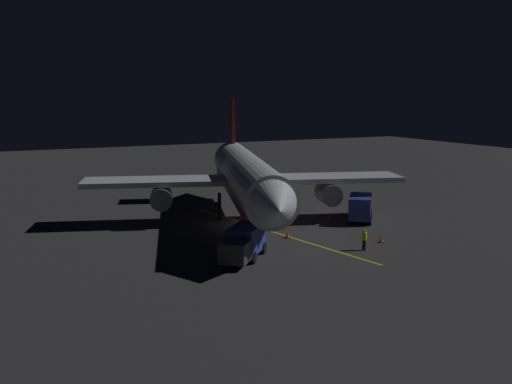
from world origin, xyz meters
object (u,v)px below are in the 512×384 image
(airliner, at_px, (246,177))
(ground_crew_worker, at_px, (364,240))
(baggage_truck, at_px, (244,243))
(traffic_cone_far, at_px, (329,219))
(traffic_cone_near_right, at_px, (287,235))
(traffic_cone_under_wing, at_px, (349,222))
(catering_truck, at_px, (360,207))
(traffic_cone_near_left, at_px, (381,239))

(airliner, distance_m, ground_crew_worker, 14.60)
(baggage_truck, bearing_deg, traffic_cone_far, -147.05)
(baggage_truck, distance_m, ground_crew_worker, 10.10)
(airliner, height_order, traffic_cone_near_right, airliner)
(ground_crew_worker, bearing_deg, airliner, -72.47)
(traffic_cone_under_wing, height_order, traffic_cone_far, same)
(catering_truck, relative_size, traffic_cone_near_right, 11.48)
(traffic_cone_near_left, bearing_deg, traffic_cone_near_right, -37.46)
(catering_truck, bearing_deg, ground_crew_worker, 55.42)
(traffic_cone_near_left, bearing_deg, traffic_cone_under_wing, -102.61)
(traffic_cone_under_wing, bearing_deg, ground_crew_worker, 62.32)
(catering_truck, height_order, traffic_cone_far, catering_truck)
(traffic_cone_under_wing, relative_size, traffic_cone_far, 1.00)
(ground_crew_worker, distance_m, traffic_cone_under_wing, 9.68)
(baggage_truck, relative_size, traffic_cone_near_right, 10.59)
(baggage_truck, xyz_separation_m, traffic_cone_under_wing, (-14.40, -6.68, -1.03))
(baggage_truck, bearing_deg, traffic_cone_near_right, -144.48)
(ground_crew_worker, distance_m, traffic_cone_near_left, 3.31)
(traffic_cone_near_left, xyz_separation_m, traffic_cone_near_right, (6.45, -4.95, 0.00))
(baggage_truck, height_order, catering_truck, catering_truck)
(traffic_cone_near_left, height_order, traffic_cone_far, same)
(airliner, distance_m, traffic_cone_near_right, 8.32)
(baggage_truck, height_order, traffic_cone_near_left, baggage_truck)
(baggage_truck, relative_size, traffic_cone_near_left, 10.59)
(ground_crew_worker, bearing_deg, catering_truck, -124.58)
(baggage_truck, distance_m, traffic_cone_far, 16.06)
(baggage_truck, bearing_deg, traffic_cone_under_wing, -155.11)
(traffic_cone_near_left, height_order, traffic_cone_under_wing, same)
(baggage_truck, xyz_separation_m, traffic_cone_near_left, (-12.82, 0.40, -1.03))
(airliner, xyz_separation_m, traffic_cone_under_wing, (-8.74, 4.91, -4.36))
(ground_crew_worker, xyz_separation_m, traffic_cone_near_right, (3.56, -6.41, -0.64))
(catering_truck, bearing_deg, traffic_cone_under_wing, 26.67)
(ground_crew_worker, xyz_separation_m, traffic_cone_near_left, (-2.90, -1.46, -0.64))
(baggage_truck, bearing_deg, ground_crew_worker, 169.35)
(traffic_cone_near_right, relative_size, traffic_cone_under_wing, 1.00)
(traffic_cone_near_left, xyz_separation_m, traffic_cone_far, (-0.63, -9.12, 0.00))
(baggage_truck, bearing_deg, traffic_cone_near_left, 178.20)
(traffic_cone_near_right, bearing_deg, airliner, -84.37)
(traffic_cone_far, bearing_deg, catering_truck, 163.03)
(ground_crew_worker, bearing_deg, traffic_cone_far, -108.44)
(airliner, bearing_deg, traffic_cone_under_wing, 150.67)
(airliner, height_order, traffic_cone_far, airliner)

